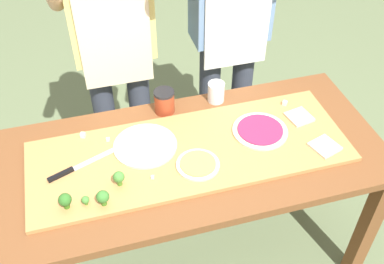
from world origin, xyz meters
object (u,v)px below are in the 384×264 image
(prep_table, at_px, (190,170))
(broccoli_floret_center_left, at_px, (119,177))
(cheese_crumble_b, at_px, (83,135))
(cheese_crumble_d, at_px, (152,177))
(broccoli_floret_front_left, at_px, (103,197))
(pizza_whole_pesto_green, at_px, (198,164))
(cook_left, at_px, (113,38))
(sauce_jar, at_px, (164,101))
(pizza_slice_far_left, at_px, (325,146))
(broccoli_floret_back_mid, at_px, (85,200))
(cook_right, at_px, (231,21))
(chefs_knife, at_px, (73,169))
(cheese_crumble_c, at_px, (285,103))
(pizza_whole_beet_magenta, at_px, (260,131))
(pizza_whole_white_garlic, at_px, (145,145))
(flour_cup, at_px, (216,93))
(cheese_crumble_a, at_px, (108,139))
(pizza_slice_far_right, at_px, (299,117))
(broccoli_floret_front_mid, at_px, (65,200))

(prep_table, xyz_separation_m, broccoli_floret_center_left, (-0.32, -0.11, 0.16))
(cheese_crumble_b, bearing_deg, cheese_crumble_d, -53.06)
(broccoli_floret_front_left, bearing_deg, pizza_whole_pesto_green, 13.42)
(cook_left, bearing_deg, sauce_jar, -64.75)
(pizza_slice_far_left, xyz_separation_m, broccoli_floret_center_left, (-0.88, 0.03, 0.04))
(broccoli_floret_back_mid, xyz_separation_m, cook_right, (0.86, 0.83, 0.18))
(chefs_knife, xyz_separation_m, cook_left, (0.28, 0.64, 0.20))
(chefs_knife, height_order, cheese_crumble_c, cheese_crumble_c)
(broccoli_floret_center_left, bearing_deg, sauce_jar, 55.97)
(chefs_knife, bearing_deg, pizza_whole_pesto_green, -13.25)
(cook_right, bearing_deg, pizza_whole_beet_magenta, -96.58)
(pizza_whole_white_garlic, bearing_deg, flour_cup, 31.31)
(sauce_jar, bearing_deg, pizza_whole_pesto_green, -83.50)
(pizza_whole_pesto_green, height_order, pizza_slice_far_left, pizza_whole_pesto_green)
(chefs_knife, distance_m, pizza_whole_white_garlic, 0.32)
(chefs_knife, relative_size, sauce_jar, 2.51)
(chefs_knife, distance_m, cheese_crumble_d, 0.33)
(cheese_crumble_a, bearing_deg, pizza_slice_far_right, -5.88)
(cheese_crumble_a, xyz_separation_m, cook_right, (0.73, 0.51, 0.20))
(broccoli_floret_center_left, relative_size, sauce_jar, 0.58)
(pizza_whole_white_garlic, relative_size, pizza_slice_far_right, 2.63)
(pizza_slice_far_left, distance_m, cheese_crumble_a, 0.94)
(pizza_slice_far_right, relative_size, cheese_crumble_d, 8.45)
(pizza_slice_far_left, relative_size, broccoli_floret_center_left, 1.58)
(pizza_slice_far_left, bearing_deg, flour_cup, 126.53)
(cheese_crumble_c, bearing_deg, pizza_slice_far_left, -82.20)
(prep_table, xyz_separation_m, chefs_knife, (-0.49, 0.02, 0.13))
(broccoli_floret_front_mid, relative_size, cook_left, 0.04)
(pizza_slice_far_right, relative_size, cook_right, 0.06)
(pizza_whole_beet_magenta, xyz_separation_m, pizza_whole_white_garlic, (-0.51, 0.05, -0.00))
(chefs_knife, bearing_deg, pizza_slice_far_right, 2.46)
(broccoli_floret_back_mid, xyz_separation_m, cheese_crumble_a, (0.13, 0.33, -0.02))
(prep_table, xyz_separation_m, cook_right, (0.40, 0.66, 0.33))
(cook_right, bearing_deg, sauce_jar, -141.25)
(broccoli_floret_back_mid, height_order, flour_cup, flour_cup)
(pizza_whole_pesto_green, bearing_deg, pizza_slice_far_left, -4.80)
(chefs_knife, xyz_separation_m, pizza_whole_white_garlic, (0.31, 0.05, 0.00))
(broccoli_floret_back_mid, distance_m, cook_right, 1.21)
(sauce_jar, distance_m, cook_right, 0.59)
(pizza_whole_beet_magenta, xyz_separation_m, broccoli_floret_front_left, (-0.72, -0.22, 0.03))
(pizza_whole_white_garlic, bearing_deg, pizza_slice_far_right, -0.74)
(broccoli_floret_center_left, bearing_deg, pizza_whole_beet_magenta, 11.85)
(pizza_slice_far_left, relative_size, cook_left, 0.06)
(broccoli_floret_center_left, bearing_deg, cheese_crumble_a, 92.02)
(pizza_slice_far_right, relative_size, broccoli_floret_back_mid, 2.62)
(cheese_crumble_c, relative_size, sauce_jar, 0.17)
(cheese_crumble_a, bearing_deg, cheese_crumble_d, -62.33)
(broccoli_floret_front_left, bearing_deg, pizza_whole_beet_magenta, 16.76)
(chefs_knife, relative_size, cheese_crumble_c, 14.87)
(pizza_slice_far_left, height_order, cheese_crumble_b, cheese_crumble_b)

